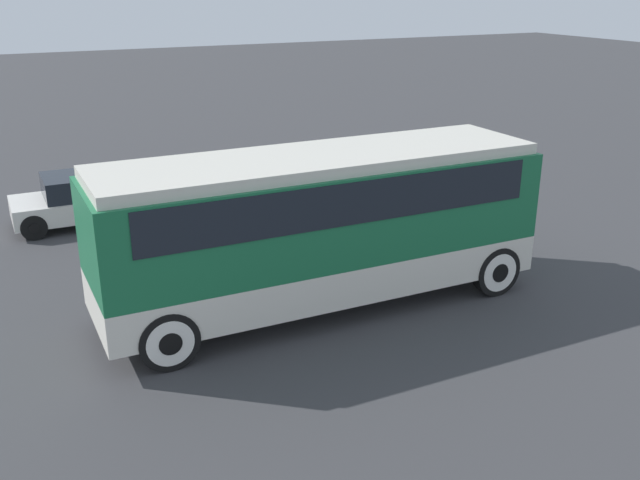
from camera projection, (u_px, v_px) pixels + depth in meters
The scene contains 4 objects.
ground_plane at pixel (320, 305), 15.09m from camera, with size 120.00×120.00×0.00m, color #38383A.
tour_bus at pixel (324, 216), 14.45m from camera, with size 9.17×2.63×3.28m.
parked_car_near at pixel (317, 203), 19.76m from camera, with size 4.10×1.79×1.30m.
parked_car_mid at pixel (93, 198), 20.04m from camera, with size 4.46×1.90×1.42m.
Camera 1 is at (-6.01, -12.29, 6.52)m, focal length 40.00 mm.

